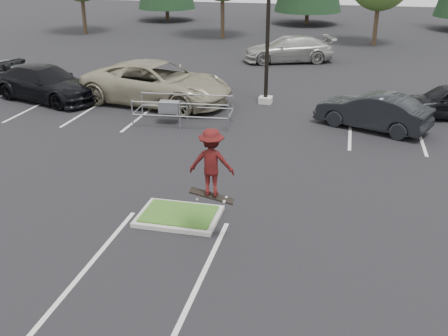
% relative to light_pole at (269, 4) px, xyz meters
% --- Properties ---
extents(ground, '(120.00, 120.00, 0.00)m').
position_rel_light_pole_xyz_m(ground, '(-0.50, -12.00, -4.56)').
color(ground, black).
rests_on(ground, ground).
extents(grass_median, '(2.20, 1.60, 0.16)m').
position_rel_light_pole_xyz_m(grass_median, '(-0.50, -12.00, -4.48)').
color(grass_median, '#9C9A91').
rests_on(grass_median, ground).
extents(stall_lines, '(22.62, 17.60, 0.01)m').
position_rel_light_pole_xyz_m(stall_lines, '(-1.85, -5.98, -4.56)').
color(stall_lines, silver).
rests_on(stall_lines, ground).
extents(light_pole, '(0.70, 0.60, 10.12)m').
position_rel_light_pole_xyz_m(light_pole, '(0.00, 0.00, 0.00)').
color(light_pole, '#9C9A91').
rests_on(light_pole, ground).
extents(cart_corral, '(4.15, 1.79, 1.15)m').
position_rel_light_pole_xyz_m(cart_corral, '(-3.30, -4.04, -3.84)').
color(cart_corral, '#999BA1').
rests_on(cart_corral, ground).
extents(skateboarder, '(1.13, 0.70, 1.87)m').
position_rel_light_pole_xyz_m(skateboarder, '(0.70, -13.00, -2.40)').
color(skateboarder, black).
rests_on(skateboarder, ground).
extents(car_l_tan, '(7.58, 4.51, 1.97)m').
position_rel_light_pole_xyz_m(car_l_tan, '(-5.00, -1.24, -3.57)').
color(car_l_tan, gray).
rests_on(car_l_tan, ground).
extents(car_l_black, '(6.17, 3.94, 1.67)m').
position_rel_light_pole_xyz_m(car_l_black, '(-10.50, -1.90, -3.73)').
color(car_l_black, black).
rests_on(car_l_black, ground).
extents(car_l_grey, '(4.88, 2.54, 1.59)m').
position_rel_light_pole_xyz_m(car_l_grey, '(-13.06, -0.50, -3.77)').
color(car_l_grey, '#575B60').
rests_on(car_l_grey, ground).
extents(car_r_charc, '(4.81, 3.28, 1.50)m').
position_rel_light_pole_xyz_m(car_r_charc, '(4.82, -2.83, -3.81)').
color(car_r_charc, black).
rests_on(car_r_charc, ground).
extents(car_far_silver, '(6.20, 4.08, 1.67)m').
position_rel_light_pole_xyz_m(car_far_silver, '(-0.01, 10.00, -3.72)').
color(car_far_silver, '#A3A29E').
rests_on(car_far_silver, ground).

